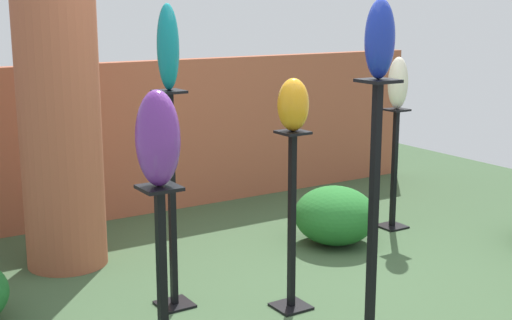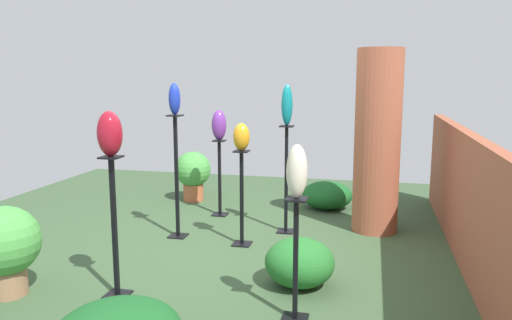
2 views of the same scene
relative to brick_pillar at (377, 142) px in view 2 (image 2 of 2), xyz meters
name	(u,v)px [view 2 (image 2 of 2)]	position (x,y,z in m)	size (l,w,h in m)	color
ground_plane	(233,249)	(1.06, -1.49, -1.09)	(8.00, 8.00, 0.00)	#385133
brick_wall_back	(470,204)	(1.06, 0.88, -0.44)	(5.60, 0.12, 1.30)	#9E5138
brick_pillar	(377,142)	(0.00, 0.00, 0.00)	(0.54, 0.54, 2.18)	#9E5138
pedestal_ivory	(296,266)	(2.47, -0.59, -0.65)	(0.20, 0.20, 0.97)	black
pedestal_violet	(220,181)	(-0.22, -2.03, -0.63)	(0.20, 0.20, 1.02)	black
pedestal_teal	(286,184)	(0.31, -1.04, -0.50)	(0.20, 0.20, 1.29)	black
pedestal_ruby	(115,233)	(2.39, -2.14, -0.54)	(0.20, 0.20, 1.21)	black
pedestal_cobalt	(177,181)	(0.77, -2.24, -0.43)	(0.20, 0.20, 1.43)	black
pedestal_amber	(242,202)	(0.88, -1.44, -0.61)	(0.20, 0.20, 1.06)	black
art_vase_ivory	(297,171)	(2.47, -0.59, 0.08)	(0.16, 0.16, 0.40)	beige
art_vase_violet	(219,125)	(-0.22, -2.03, 0.13)	(0.18, 0.20, 0.40)	#6B2D8C
art_vase_teal	(287,105)	(0.31, -1.04, 0.44)	(0.12, 0.13, 0.48)	#0F727A
art_vase_ruby	(110,134)	(2.39, -2.14, 0.30)	(0.21, 0.21, 0.37)	maroon
art_vase_cobalt	(174,99)	(0.77, -2.24, 0.52)	(0.14, 0.13, 0.36)	#192D9E
art_vase_amber	(241,137)	(0.88, -1.44, 0.12)	(0.18, 0.18, 0.30)	orange
potted_plant_back_center	(5,245)	(2.59, -3.06, -0.65)	(0.60, 0.60, 0.78)	#936B4C
potted_plant_near_pillar	(193,172)	(-0.91, -2.67, -0.66)	(0.53, 0.53, 0.75)	#B25B38
foliage_bed_east	(300,262)	(1.83, -0.65, -0.87)	(0.61, 0.62, 0.44)	#236B28
foliage_bed_west	(327,195)	(-0.89, -0.65, -0.90)	(0.67, 0.71, 0.39)	#195923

